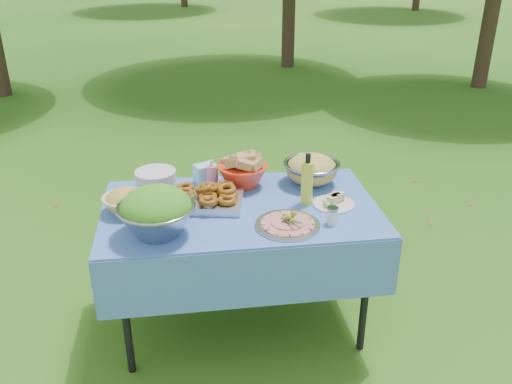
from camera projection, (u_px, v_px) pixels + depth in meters
ground at (242, 321)px, 3.21m from camera, size 80.00×80.00×0.00m
picnic_table at (241, 267)px, 3.05m from camera, size 1.46×0.86×0.76m
salad_bowl at (156, 212)px, 2.57m from camera, size 0.38×0.38×0.25m
pasta_bowl_white at (125, 200)px, 2.81m from camera, size 0.24×0.24×0.13m
plate_stack at (156, 180)px, 3.07m from camera, size 0.30×0.30×0.11m
wipes_box at (205, 173)px, 3.16m from camera, size 0.14×0.13×0.11m
sanitizer_bottle at (212, 174)px, 3.07m from camera, size 0.07×0.07×0.17m
bread_bowl at (242, 170)px, 3.10m from camera, size 0.38×0.38×0.19m
pasta_bowl_steel at (312, 169)px, 3.14m from camera, size 0.40×0.40×0.17m
fried_tray at (206, 198)px, 2.89m from camera, size 0.42×0.34×0.09m
charcuterie_platter at (288, 219)px, 2.68m from camera, size 0.42×0.42×0.07m
oil_bottle at (307, 179)px, 2.87m from camera, size 0.07×0.07×0.29m
cheese_plate at (334, 200)px, 2.90m from camera, size 0.26×0.26×0.06m
shaker at (332, 216)px, 2.70m from camera, size 0.06×0.06×0.09m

